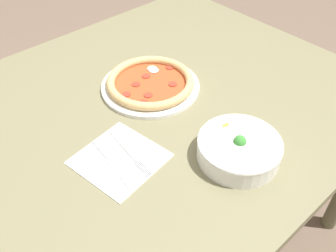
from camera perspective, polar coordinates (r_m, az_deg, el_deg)
name	(u,v)px	position (r m, az deg, el deg)	size (l,w,h in m)	color
ground_plane	(167,226)	(1.70, -0.15, -14.96)	(8.00, 8.00, 0.00)	brown
dining_table	(167,117)	(1.21, -0.21, 1.45)	(1.21, 1.08, 0.72)	#706B4C
pizza	(150,83)	(1.17, -2.70, 6.52)	(0.31, 0.31, 0.04)	white
bowl	(239,148)	(0.95, 10.74, -3.32)	(0.21, 0.21, 0.07)	white
napkin	(120,159)	(0.96, -7.37, -4.99)	(0.23, 0.23, 0.00)	white
fork	(128,152)	(0.97, -6.06, -3.91)	(0.03, 0.19, 0.00)	silver
knife	(110,161)	(0.96, -8.83, -5.27)	(0.03, 0.19, 0.01)	silver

